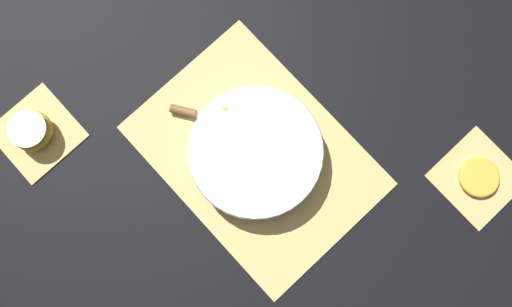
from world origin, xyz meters
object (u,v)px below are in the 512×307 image
paring_knife (187,112)px  apple_half (31,131)px  orange_slice_whole (479,177)px  fruit_salad_bowl (256,153)px

paring_knife → apple_half: apple_half is taller
orange_slice_whole → apple_half: bearing=41.4°
paring_knife → orange_slice_whole: bearing=-145.5°
fruit_salad_bowl → orange_slice_whole: size_ratio=3.24×
fruit_salad_bowl → apple_half: size_ratio=3.20×
fruit_salad_bowl → orange_slice_whole: fruit_salad_bowl is taller
orange_slice_whole → fruit_salad_bowl: bearing=41.4°
fruit_salad_bowl → apple_half: 0.46m
fruit_salad_bowl → orange_slice_whole: (-0.35, -0.31, -0.03)m
apple_half → paring_knife: bearing=-125.0°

